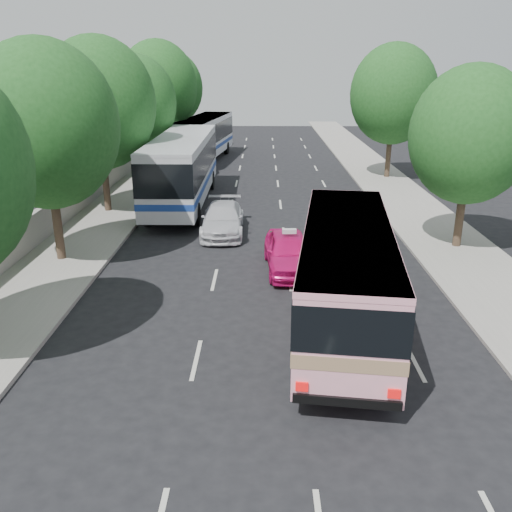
{
  "coord_description": "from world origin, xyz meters",
  "views": [
    {
      "loc": [
        -0.05,
        -15.32,
        7.8
      ],
      "look_at": [
        -0.28,
        2.23,
        1.6
      ],
      "focal_mm": 38.0,
      "sensor_mm": 36.0,
      "label": 1
    }
  ],
  "objects_px": {
    "pink_bus": "(346,266)",
    "pink_taxi": "(289,252)",
    "white_pickup": "(223,219)",
    "tour_coach_rear": "(204,135)",
    "tour_coach_front": "(183,164)"
  },
  "relations": [
    {
      "from": "pink_taxi",
      "to": "tour_coach_front",
      "type": "bearing_deg",
      "value": 114.09
    },
    {
      "from": "white_pickup",
      "to": "pink_taxi",
      "type": "bearing_deg",
      "value": -60.39
    },
    {
      "from": "pink_bus",
      "to": "white_pickup",
      "type": "bearing_deg",
      "value": 121.46
    },
    {
      "from": "pink_bus",
      "to": "tour_coach_front",
      "type": "bearing_deg",
      "value": 121.69
    },
    {
      "from": "pink_bus",
      "to": "white_pickup",
      "type": "height_order",
      "value": "pink_bus"
    },
    {
      "from": "white_pickup",
      "to": "tour_coach_rear",
      "type": "xyz_separation_m",
      "value": [
        -3.06,
        21.53,
        1.48
      ]
    },
    {
      "from": "pink_bus",
      "to": "pink_taxi",
      "type": "bearing_deg",
      "value": 114.02
    },
    {
      "from": "pink_taxi",
      "to": "tour_coach_front",
      "type": "relative_size",
      "value": 0.34
    },
    {
      "from": "pink_bus",
      "to": "tour_coach_front",
      "type": "height_order",
      "value": "tour_coach_front"
    },
    {
      "from": "white_pickup",
      "to": "tour_coach_front",
      "type": "relative_size",
      "value": 0.37
    },
    {
      "from": "pink_bus",
      "to": "white_pickup",
      "type": "xyz_separation_m",
      "value": [
        -4.5,
        10.0,
        -1.31
      ]
    },
    {
      "from": "pink_bus",
      "to": "pink_taxi",
      "type": "height_order",
      "value": "pink_bus"
    },
    {
      "from": "tour_coach_rear",
      "to": "pink_bus",
      "type": "bearing_deg",
      "value": -69.21
    },
    {
      "from": "pink_taxi",
      "to": "tour_coach_front",
      "type": "distance_m",
      "value": 12.44
    },
    {
      "from": "pink_taxi",
      "to": "white_pickup",
      "type": "xyz_separation_m",
      "value": [
        -3.0,
        5.03,
        -0.06
      ]
    }
  ]
}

